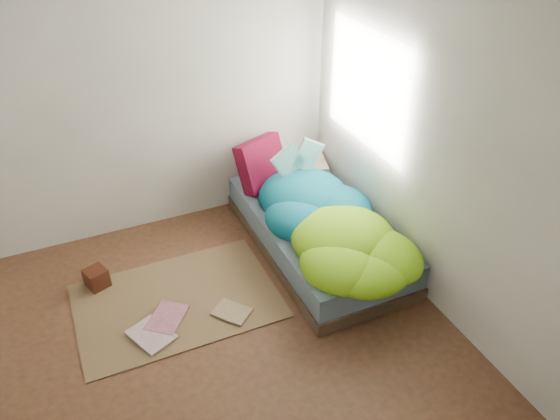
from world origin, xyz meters
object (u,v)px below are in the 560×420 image
object	(u,v)px
floor_book_a	(138,344)
floor_book_b	(152,315)
pillow_magenta	(261,164)
open_book	(299,149)
wooden_box	(97,278)
bed	(317,233)

from	to	relation	value
floor_book_a	floor_book_b	size ratio (longest dim) A/B	1.04
pillow_magenta	floor_book_a	world-z (taller)	pillow_magenta
pillow_magenta	open_book	distance (m)	0.44
pillow_magenta	open_book	bearing A→B (deg)	-69.97
pillow_magenta	floor_book_a	xyz separation A→B (m)	(-1.52, -1.24, -0.55)
floor_book_b	wooden_box	bearing A→B (deg)	159.60
wooden_box	floor_book_a	distance (m)	0.82
pillow_magenta	floor_book_b	size ratio (longest dim) A/B	1.44
bed	open_book	bearing A→B (deg)	87.88
bed	wooden_box	size ratio (longest dim) A/B	12.04
wooden_box	open_book	bearing A→B (deg)	4.79
open_book	floor_book_a	world-z (taller)	open_book
floor_book_a	floor_book_b	distance (m)	0.30
bed	floor_book_b	world-z (taller)	bed
wooden_box	floor_book_a	xyz separation A→B (m)	(0.16, -0.80, -0.07)
pillow_magenta	bed	bearing A→B (deg)	-94.33
pillow_magenta	open_book	size ratio (longest dim) A/B	1.07
bed	floor_book_a	size ratio (longest dim) A/B	5.79
wooden_box	floor_book_b	bearing A→B (deg)	-59.01
bed	floor_book_a	world-z (taller)	bed
bed	pillow_magenta	bearing A→B (deg)	108.55
floor_book_a	floor_book_b	xyz separation A→B (m)	(0.17, 0.25, 0.00)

